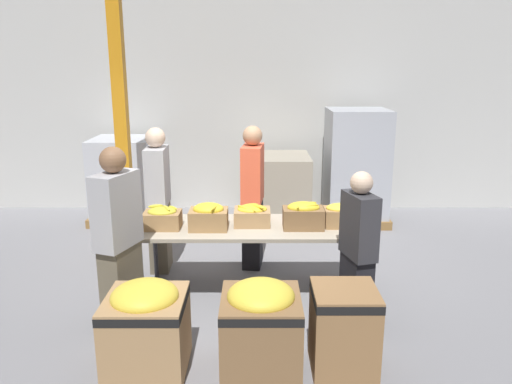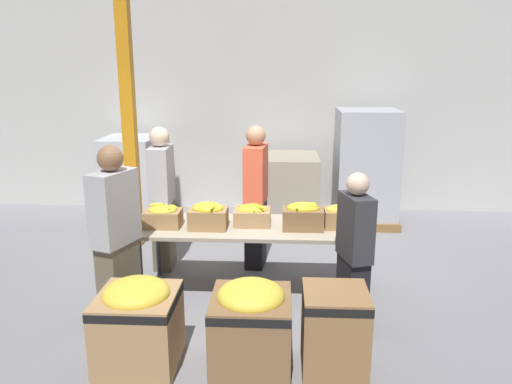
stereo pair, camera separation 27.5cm
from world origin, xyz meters
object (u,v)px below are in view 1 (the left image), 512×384
donation_bin_1 (260,324)px  donation_bin_2 (343,327)px  volunteer_2 (158,201)px  sorting_table (253,230)px  pallet_stack_2 (125,180)px  pallet_stack_1 (355,167)px  banana_box_4 (342,214)px  volunteer_0 (252,198)px  banana_box_3 (303,215)px  banana_box_1 (208,216)px  donation_bin_0 (146,324)px  banana_box_2 (252,215)px  pallet_stack_0 (275,190)px  banana_box_0 (162,218)px  support_pillar (120,101)px  volunteer_3 (357,253)px  volunteer_1 (118,242)px

donation_bin_1 → donation_bin_2: donation_bin_1 is taller
donation_bin_1 → donation_bin_2: (0.68, 0.00, -0.02)m
volunteer_2 → donation_bin_2: 2.87m
sorting_table → pallet_stack_2: size_ratio=1.84×
donation_bin_2 → pallet_stack_1: 4.16m
banana_box_4 → volunteer_0: volunteer_0 is taller
sorting_table → banana_box_3: (0.53, -0.08, 0.20)m
banana_box_1 → pallet_stack_2: 3.21m
volunteer_2 → donation_bin_0: (0.28, -2.10, -0.46)m
donation_bin_1 → banana_box_2: bearing=93.1°
pallet_stack_0 → pallet_stack_2: bearing=176.5°
banana_box_0 → pallet_stack_0: pallet_stack_0 is taller
support_pillar → pallet_stack_0: bearing=28.8°
sorting_table → volunteer_3: size_ratio=1.59×
banana_box_2 → donation_bin_2: size_ratio=0.54×
banana_box_0 → volunteer_3: bearing=-19.9°
donation_bin_1 → banana_box_0: bearing=126.7°
pallet_stack_2 → banana_box_0: bearing=-68.0°
pallet_stack_2 → volunteer_0: bearing=-42.9°
volunteer_0 → pallet_stack_2: (-2.06, 1.92, -0.22)m
banana_box_1 → banana_box_3: bearing=1.2°
banana_box_0 → donation_bin_2: 2.26m
banana_box_0 → donation_bin_2: (1.71, -1.39, -0.50)m
pallet_stack_0 → banana_box_1: bearing=-107.3°
volunteer_3 → pallet_stack_1: 3.41m
banana_box_3 → pallet_stack_2: (-2.61, 2.75, -0.26)m
pallet_stack_1 → volunteer_2: bearing=-144.9°
banana_box_4 → volunteer_3: size_ratio=0.26×
donation_bin_2 → pallet_stack_1: size_ratio=0.40×
pallet_stack_1 → pallet_stack_0: bearing=-177.8°
banana_box_2 → donation_bin_0: size_ratio=0.50×
volunteer_0 → banana_box_0: bearing=-42.5°
volunteer_1 → pallet_stack_2: (-0.84, 3.47, -0.22)m
banana_box_2 → pallet_stack_2: 3.35m
donation_bin_2 → support_pillar: (-2.47, 2.85, 1.61)m
banana_box_0 → banana_box_2: size_ratio=1.00×
banana_box_4 → pallet_stack_0: pallet_stack_0 is taller
banana_box_4 → volunteer_3: (0.02, -0.77, -0.13)m
banana_box_3 → banana_box_4: (0.43, 0.07, -0.02)m
support_pillar → pallet_stack_0: 2.78m
banana_box_0 → volunteer_2: size_ratio=0.22×
donation_bin_2 → support_pillar: support_pillar is taller
banana_box_0 → banana_box_2: bearing=6.9°
pallet_stack_2 → donation_bin_0: bearing=-73.7°
volunteer_0 → pallet_stack_0: size_ratio=1.56×
banana_box_4 → volunteer_1: volunteer_1 is taller
volunteer_2 → pallet_stack_1: pallet_stack_1 is taller
banana_box_4 → banana_box_2: bearing=177.2°
banana_box_3 → volunteer_1: 1.91m
banana_box_3 → volunteer_0: size_ratio=0.24×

